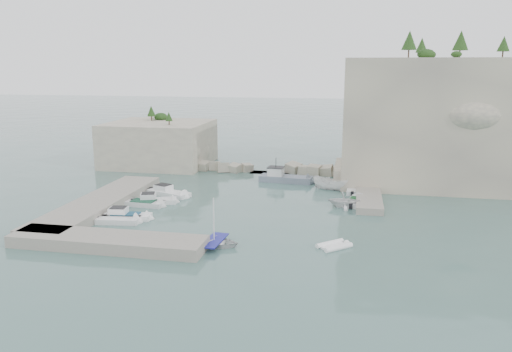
% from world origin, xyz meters
% --- Properties ---
extents(ground, '(400.00, 400.00, 0.00)m').
position_xyz_m(ground, '(0.00, 0.00, 0.00)').
color(ground, '#486D67').
rests_on(ground, ground).
extents(cliff_east, '(26.00, 22.00, 17.00)m').
position_xyz_m(cliff_east, '(23.00, 23.00, 8.50)').
color(cliff_east, beige).
rests_on(cliff_east, ground).
extents(cliff_terrace, '(8.00, 10.00, 2.50)m').
position_xyz_m(cliff_terrace, '(13.00, 18.00, 1.25)').
color(cliff_terrace, beige).
rests_on(cliff_terrace, ground).
extents(outcrop_west, '(16.00, 14.00, 7.00)m').
position_xyz_m(outcrop_west, '(-20.00, 25.00, 3.50)').
color(outcrop_west, beige).
rests_on(outcrop_west, ground).
extents(quay_west, '(5.00, 24.00, 1.10)m').
position_xyz_m(quay_west, '(-17.00, -1.00, 0.55)').
color(quay_west, '#9E9689').
rests_on(quay_west, ground).
extents(quay_south, '(18.00, 4.00, 1.10)m').
position_xyz_m(quay_south, '(-10.00, -12.50, 0.55)').
color(quay_south, '#9E9689').
rests_on(quay_south, ground).
extents(ledge_east, '(3.00, 16.00, 0.80)m').
position_xyz_m(ledge_east, '(13.50, 10.00, 0.40)').
color(ledge_east, '#9E9689').
rests_on(ledge_east, ground).
extents(breakwater, '(28.00, 3.00, 1.40)m').
position_xyz_m(breakwater, '(-1.00, 22.00, 0.70)').
color(breakwater, beige).
rests_on(breakwater, ground).
extents(motorboat_a, '(6.70, 4.11, 1.40)m').
position_xyz_m(motorboat_a, '(-11.26, 6.06, 0.00)').
color(motorboat_a, white).
rests_on(motorboat_a, ground).
extents(motorboat_b, '(5.82, 3.43, 1.40)m').
position_xyz_m(motorboat_b, '(-11.52, 2.15, 0.00)').
color(motorboat_b, silver).
rests_on(motorboat_b, ground).
extents(motorboat_c, '(5.60, 2.39, 0.70)m').
position_xyz_m(motorboat_c, '(-12.46, 1.03, 0.00)').
color(motorboat_c, silver).
rests_on(motorboat_c, ground).
extents(motorboat_d, '(6.04, 2.44, 1.40)m').
position_xyz_m(motorboat_d, '(-12.15, -4.28, 0.00)').
color(motorboat_d, white).
rests_on(motorboat_d, ground).
extents(motorboat_e, '(5.06, 2.59, 0.70)m').
position_xyz_m(motorboat_e, '(-12.37, -5.58, 0.00)').
color(motorboat_e, white).
rests_on(motorboat_e, ground).
extents(rowboat, '(4.78, 3.56, 0.95)m').
position_xyz_m(rowboat, '(-0.70, -10.22, 0.00)').
color(rowboat, silver).
rests_on(rowboat, ground).
extents(inflatable_dinghy, '(3.47, 3.35, 0.44)m').
position_xyz_m(inflatable_dinghy, '(10.07, -8.60, 0.00)').
color(inflatable_dinghy, white).
rests_on(inflatable_dinghy, ground).
extents(tender_east_a, '(3.82, 3.32, 1.96)m').
position_xyz_m(tender_east_a, '(10.62, 4.85, 0.00)').
color(tender_east_a, white).
rests_on(tender_east_a, ground).
extents(tender_east_b, '(2.78, 5.29, 0.70)m').
position_xyz_m(tender_east_b, '(11.94, 6.51, 0.00)').
color(tender_east_b, white).
rests_on(tender_east_b, ground).
extents(tender_east_c, '(1.71, 4.59, 0.70)m').
position_xyz_m(tender_east_c, '(11.64, 12.12, 0.00)').
color(tender_east_c, silver).
rests_on(tender_east_c, ground).
extents(tender_east_d, '(5.41, 3.66, 1.96)m').
position_xyz_m(tender_east_d, '(8.65, 12.92, 0.00)').
color(tender_east_d, white).
rests_on(tender_east_d, ground).
extents(work_boat, '(8.29, 3.12, 2.20)m').
position_xyz_m(work_boat, '(2.27, 16.33, 0.00)').
color(work_boat, slate).
rests_on(work_boat, ground).
extents(rowboat_mast, '(0.10, 0.10, 4.20)m').
position_xyz_m(rowboat_mast, '(-0.70, -10.22, 2.57)').
color(rowboat_mast, white).
rests_on(rowboat_mast, rowboat).
extents(vegetation, '(53.48, 13.88, 13.40)m').
position_xyz_m(vegetation, '(17.83, 24.40, 17.93)').
color(vegetation, '#1E4219').
rests_on(vegetation, ground).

